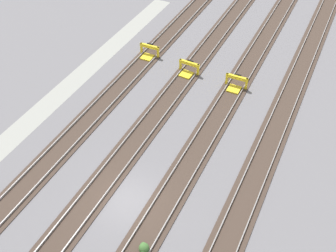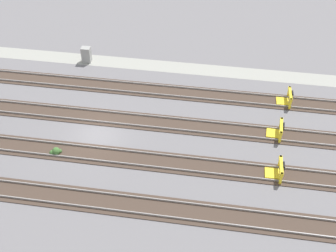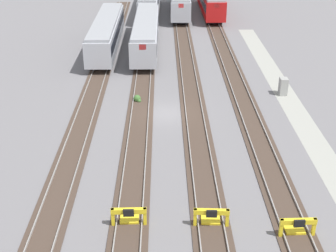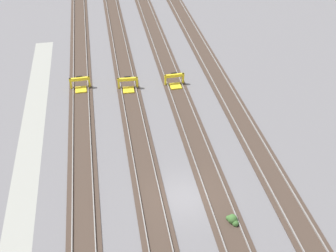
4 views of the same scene
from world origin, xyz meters
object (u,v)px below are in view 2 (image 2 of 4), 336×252
at_px(bumper_stop_nearest_track, 287,98).
at_px(electrical_cabinet, 86,54).
at_px(bumper_stop_near_inner_track, 277,130).
at_px(bumper_stop_middle_track, 277,170).
at_px(weed_clump, 56,151).

bearing_deg(bumper_stop_nearest_track, electrical_cabinet, -11.12).
distance_m(bumper_stop_nearest_track, electrical_cabinet, 20.17).
height_order(bumper_stop_near_inner_track, electrical_cabinet, electrical_cabinet).
relative_size(bumper_stop_middle_track, electrical_cabinet, 1.25).
bearing_deg(weed_clump, bumper_stop_middle_track, -178.81).
height_order(bumper_stop_middle_track, electrical_cabinet, electrical_cabinet).
bearing_deg(weed_clump, electrical_cabinet, -84.16).
relative_size(bumper_stop_near_inner_track, electrical_cabinet, 1.26).
bearing_deg(electrical_cabinet, bumper_stop_middle_track, 145.00).
relative_size(bumper_stop_nearest_track, electrical_cabinet, 1.25).
distance_m(electrical_cabinet, weed_clump, 13.57).
bearing_deg(bumper_stop_middle_track, bumper_stop_nearest_track, -96.45).
xyz_separation_m(bumper_stop_middle_track, weed_clump, (17.36, 0.36, -0.27)).
relative_size(bumper_stop_nearest_track, bumper_stop_near_inner_track, 1.00).
relative_size(bumper_stop_nearest_track, bumper_stop_middle_track, 1.00).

